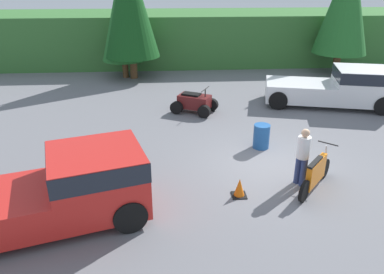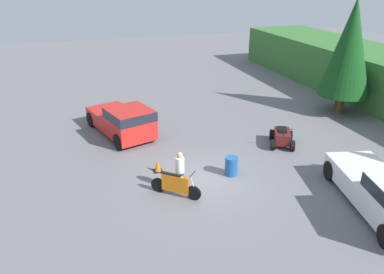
# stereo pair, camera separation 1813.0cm
# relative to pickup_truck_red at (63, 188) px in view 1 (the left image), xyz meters

# --- Properties ---
(ground_plane) EXTENTS (80.00, 80.00, 0.00)m
(ground_plane) POSITION_rel_pickup_truck_red_xyz_m (5.96, 2.60, -0.96)
(ground_plane) COLOR slate
(hillside_backdrop) EXTENTS (44.00, 6.00, 3.30)m
(hillside_backdrop) POSITION_rel_pickup_truck_red_xyz_m (5.96, 18.60, 0.68)
(hillside_backdrop) COLOR #387033
(hillside_backdrop) RESTS_ON ground_plane
(tree_left) EXTENTS (2.57, 2.57, 5.84)m
(tree_left) POSITION_rel_pickup_truck_red_xyz_m (0.19, 14.19, 2.47)
(tree_left) COLOR brown
(tree_left) RESTS_ON ground_plane
(tree_mid_left) EXTENTS (3.18, 3.18, 7.22)m
(tree_mid_left) POSITION_rel_pickup_truck_red_xyz_m (0.69, 13.98, 3.28)
(tree_mid_left) COLOR brown
(tree_mid_left) RESTS_ON ground_plane
(tree_mid_right) EXTENTS (3.18, 3.18, 7.24)m
(tree_mid_right) POSITION_rel_pickup_truck_red_xyz_m (13.11, 14.11, 3.29)
(tree_mid_right) COLOR brown
(tree_mid_right) RESTS_ON ground_plane
(pickup_truck_red) EXTENTS (5.44, 3.51, 1.83)m
(pickup_truck_red) POSITION_rel_pickup_truck_red_xyz_m (0.00, 0.00, 0.00)
(pickup_truck_red) COLOR red
(pickup_truck_red) RESTS_ON ground_plane
(pickup_truck_second) EXTENTS (6.03, 3.45, 1.83)m
(pickup_truck_second) POSITION_rel_pickup_truck_red_xyz_m (10.77, 8.22, 0.00)
(pickup_truck_second) COLOR white
(pickup_truck_second) RESTS_ON ground_plane
(dirt_bike) EXTENTS (1.55, 1.76, 1.21)m
(dirt_bike) POSITION_rel_pickup_truck_red_xyz_m (6.86, 1.04, -0.47)
(dirt_bike) COLOR black
(dirt_bike) RESTS_ON ground_plane
(quad_atv) EXTENTS (2.23, 1.93, 1.16)m
(quad_atv) POSITION_rel_pickup_truck_red_xyz_m (3.85, 7.81, -0.52)
(quad_atv) COLOR black
(quad_atv) RESTS_ON ground_plane
(rider_person) EXTENTS (0.51, 0.51, 1.79)m
(rider_person) POSITION_rel_pickup_truck_red_xyz_m (6.52, 1.34, 0.01)
(rider_person) COLOR navy
(rider_person) RESTS_ON ground_plane
(traffic_cone) EXTENTS (0.42, 0.42, 0.55)m
(traffic_cone) POSITION_rel_pickup_truck_red_xyz_m (4.60, 0.82, -0.71)
(traffic_cone) COLOR black
(traffic_cone) RESTS_ON ground_plane
(steel_barrel) EXTENTS (0.58, 0.58, 0.88)m
(steel_barrel) POSITION_rel_pickup_truck_red_xyz_m (5.97, 3.93, -0.52)
(steel_barrel) COLOR #1E5193
(steel_barrel) RESTS_ON ground_plane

